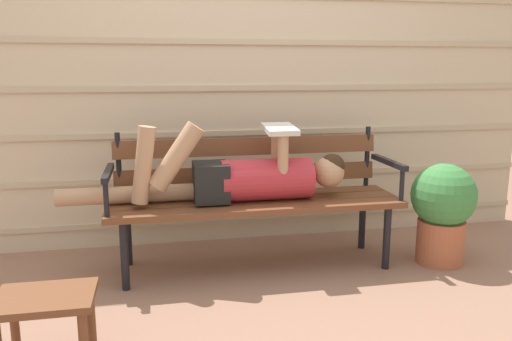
% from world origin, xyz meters
% --- Properties ---
extents(ground_plane, '(12.00, 12.00, 0.00)m').
position_xyz_m(ground_plane, '(0.00, 0.00, 0.00)').
color(ground_plane, '#936B56').
extents(house_siding, '(4.27, 0.08, 2.12)m').
position_xyz_m(house_siding, '(0.00, 0.72, 1.06)').
color(house_siding, beige).
rests_on(house_siding, ground).
extents(park_bench, '(1.74, 0.49, 0.82)m').
position_xyz_m(park_bench, '(0.00, 0.22, 0.46)').
color(park_bench, brown).
rests_on(park_bench, ground).
extents(reclining_person, '(1.69, 0.25, 0.49)m').
position_xyz_m(reclining_person, '(-0.08, 0.15, 0.57)').
color(reclining_person, '#B72D38').
extents(footstool, '(0.38, 0.29, 0.32)m').
position_xyz_m(footstool, '(-1.03, -0.74, 0.26)').
color(footstool, brown).
rests_on(footstool, ground).
extents(potted_plant, '(0.39, 0.39, 0.63)m').
position_xyz_m(potted_plant, '(1.14, 0.00, 0.35)').
color(potted_plant, '#AD5B3D').
rests_on(potted_plant, ground).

